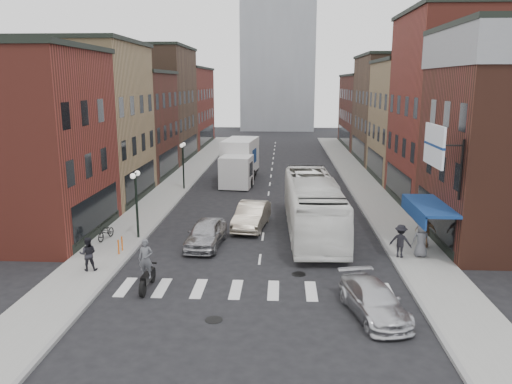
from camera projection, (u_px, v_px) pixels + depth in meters
ground at (259, 266)px, 25.49m from camera, size 160.00×160.00×0.00m
sidewalk_left at (181, 180)px, 47.37m from camera, size 3.00×74.00×0.15m
sidewalk_right at (361, 182)px, 46.48m from camera, size 3.00×74.00×0.15m
curb_left at (196, 181)px, 47.31m from camera, size 0.20×74.00×0.16m
curb_right at (345, 183)px, 46.58m from camera, size 0.20×74.00×0.16m
crosswalk_stripes at (256, 290)px, 22.57m from camera, size 12.00×2.20×0.01m
bldg_left_near at (10, 144)px, 29.45m from camera, size 10.30×9.20×11.30m
bldg_left_mid_a at (75, 122)px, 38.60m from camera, size 10.30×10.20×12.30m
bldg_left_mid_b at (117, 125)px, 48.57m from camera, size 10.30×10.20×10.30m
bldg_left_far_a at (147, 104)px, 58.97m from camera, size 10.30×12.20×13.30m
bldg_left_far_b at (173, 107)px, 72.84m from camera, size 10.30×16.20×11.30m
bldg_right_mid_a at (471, 110)px, 36.81m from camera, size 10.30×10.20×14.30m
bldg_right_mid_b at (430, 121)px, 46.89m from camera, size 10.30×10.20×11.30m
bldg_right_far_a at (403, 109)px, 57.50m from camera, size 10.30×12.20×12.30m
bldg_right_far_b at (380, 111)px, 71.37m from camera, size 10.30×16.20×10.30m
awning_blue at (426, 207)px, 26.89m from camera, size 1.80×5.00×0.78m
billboard_sign at (436, 147)px, 24.21m from camera, size 1.52×3.00×3.70m
streetlamp_near at (136, 192)px, 29.15m from camera, size 0.32×1.22×4.11m
streetlamp_far at (183, 157)px, 42.80m from camera, size 0.32×1.22×4.11m
bike_rack at (120, 245)px, 27.04m from camera, size 0.08×0.68×0.80m
box_truck at (239, 161)px, 46.71m from camera, size 3.35×9.19×3.89m
motorcycle_rider at (146, 266)px, 22.36m from camera, size 0.67×2.36×2.40m
transit_bus at (313, 206)px, 30.76m from camera, size 3.37×12.64×3.50m
sedan_left_near at (206, 233)px, 28.42m from camera, size 2.19×4.68×1.55m
sedan_left_far at (252, 215)px, 32.04m from camera, size 2.38×5.14×1.63m
curb_car at (374, 300)px, 19.97m from camera, size 2.78×4.78×1.30m
parked_bicycle at (106, 232)px, 29.25m from camera, size 0.89×1.77×0.89m
ped_left_solo at (88, 254)px, 24.36m from camera, size 0.90×0.63×1.69m
ped_right_a at (401, 241)px, 26.20m from camera, size 1.28×0.98×1.77m
ped_right_b at (426, 231)px, 27.75m from camera, size 1.21×0.83×1.89m
ped_right_c at (421, 240)px, 26.28m from camera, size 0.91×0.61×1.82m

